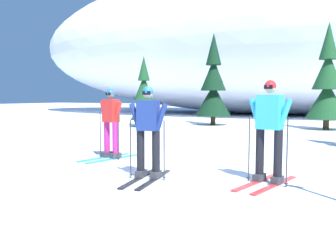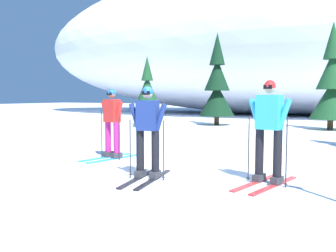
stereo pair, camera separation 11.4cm
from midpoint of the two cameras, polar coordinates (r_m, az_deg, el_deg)
ground_plane at (r=7.68m, az=1.13°, el=-7.04°), size 120.00×120.00×0.00m
skier_navy_jacket at (r=6.86m, az=-2.74°, el=-0.81°), size 0.77×1.72×1.74m
skier_cyan_jacket at (r=6.69m, az=15.91°, el=-0.49°), size 0.84×1.75×1.84m
skier_red_jacket at (r=9.22m, az=-8.41°, el=0.59°), size 0.80×1.66×1.74m
pine_tree_far_left at (r=18.60m, az=-3.08°, el=4.49°), size 1.38×1.38×3.58m
pine_tree_center_left at (r=19.92m, az=7.81°, el=6.09°), size 1.91×1.91×4.94m
pine_tree_center_right at (r=18.55m, az=24.35°, el=5.88°), size 1.92×1.92×4.98m
snow_ridge_background at (r=33.25m, az=18.24°, el=12.86°), size 48.81×21.01×12.84m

